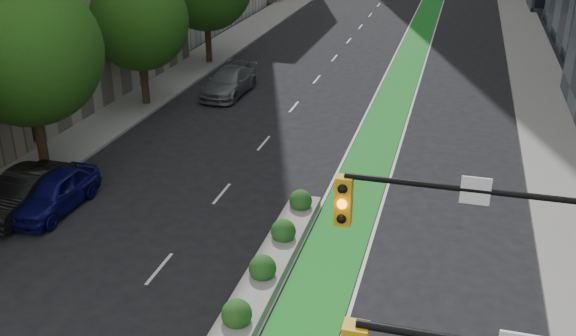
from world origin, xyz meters
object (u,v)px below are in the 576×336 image
Objects in this scene: median_planter at (272,259)px; parked_car_left_mid at (25,192)px; parked_car_left_far at (229,82)px; parked_car_left_near at (54,192)px.

median_planter is 2.10× the size of parked_car_left_mid.
parked_car_left_far is (2.50, 16.75, -0.01)m from parked_car_left_mid.
parked_car_left_mid is (-1.09, -0.33, 0.02)m from parked_car_left_near.
parked_car_left_far is (1.41, 16.42, 0.00)m from parked_car_left_near.
parked_car_left_far reaches higher than parked_car_left_near.
parked_car_left_mid is at bearing 171.93° from median_planter.
parked_car_left_near reaches higher than median_planter.
parked_car_left_far is at bearing 114.17° from median_planter.
median_planter is at bearing -10.26° from parked_car_left_near.
median_planter is 1.88× the size of parked_car_left_far.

